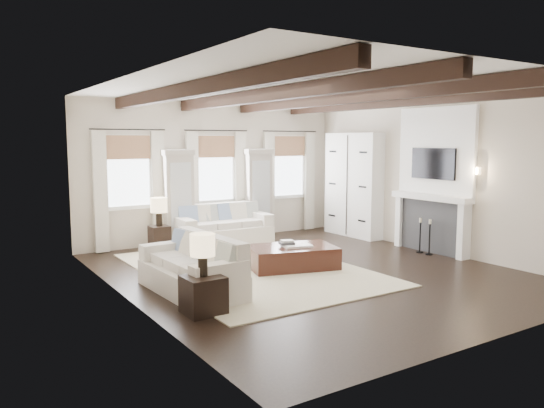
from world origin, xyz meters
TOP-DOWN VIEW (x-y plane):
  - ground at (0.00, 0.00)m, footprint 7.50×7.50m
  - room_shell at (0.75, 0.90)m, footprint 6.54×7.54m
  - area_rug at (-0.82, 0.75)m, footprint 3.47×4.98m
  - sofa_back at (-0.14, 3.12)m, footprint 2.15×1.05m
  - sofa_left at (-2.25, -0.03)m, footprint 1.01×2.07m
  - ottoman at (-0.13, 0.40)m, footprint 1.75×1.34m
  - tray at (-0.07, 0.34)m, footprint 0.58×0.50m
  - book_lower at (-0.22, 0.44)m, footprint 0.30×0.26m
  - book_upper at (-0.19, 0.47)m, footprint 0.26×0.22m
  - side_table_front at (-2.58, -1.03)m, footprint 0.51×0.51m
  - lamp_front at (-2.58, -1.03)m, footprint 0.34×0.34m
  - side_table_back at (-1.67, 2.97)m, footprint 0.38×0.38m
  - lamp_back at (-1.67, 2.97)m, footprint 0.34×0.34m
  - candlestick_near at (2.90, -0.17)m, footprint 0.15×0.15m
  - candlestick_far at (2.90, 0.08)m, footprint 0.15×0.15m

SIDE VIEW (x-z plane):
  - ground at x=0.00m, z-range 0.00..0.00m
  - area_rug at x=-0.82m, z-range 0.00..0.02m
  - ottoman at x=-0.13m, z-range 0.00..0.41m
  - side_table_front at x=-2.58m, z-range 0.00..0.51m
  - side_table_back at x=-1.67m, z-range 0.00..0.57m
  - candlestick_far at x=2.90m, z-range -0.06..0.67m
  - candlestick_near at x=2.90m, z-range -0.06..0.67m
  - sofa_left at x=-2.25m, z-range -0.08..0.79m
  - sofa_back at x=-0.14m, z-range -0.08..0.82m
  - tray at x=-0.07m, z-range 0.41..0.45m
  - book_lower at x=-0.22m, z-range 0.45..0.49m
  - book_upper at x=-0.19m, z-range 0.49..0.52m
  - lamp_front at x=-2.58m, z-range 0.62..1.19m
  - lamp_back at x=-1.67m, z-range 0.67..1.26m
  - room_shell at x=0.75m, z-range 0.28..3.50m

